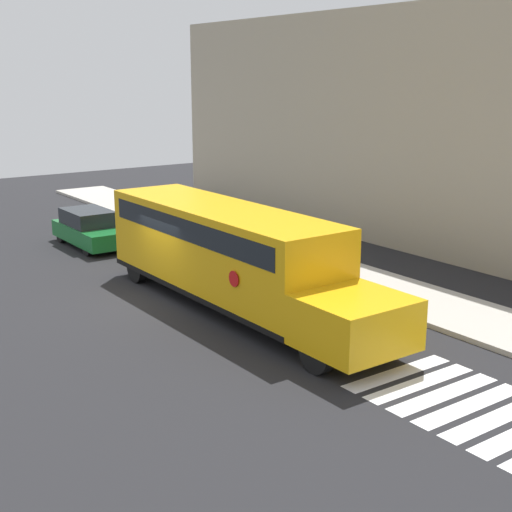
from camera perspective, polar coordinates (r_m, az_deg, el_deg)
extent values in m
plane|color=black|center=(22.77, -8.16, -3.43)|extent=(60.00, 60.00, 0.00)
cube|color=#B2ADA3|center=(26.23, 4.49, -0.76)|extent=(44.00, 3.00, 0.15)
cube|color=#9E937F|center=(30.03, 14.35, 9.83)|extent=(32.00, 4.00, 9.51)
cube|color=white|center=(17.48, 11.24, -9.17)|extent=(0.50, 3.20, 0.01)
cube|color=white|center=(17.06, 12.97, -9.88)|extent=(0.50, 3.20, 0.01)
cube|color=white|center=(16.65, 14.80, -10.62)|extent=(0.50, 3.20, 0.01)
cube|color=white|center=(16.27, 16.72, -11.38)|extent=(0.50, 3.20, 0.01)
cube|color=white|center=(15.90, 18.75, -12.16)|extent=(0.50, 3.20, 0.01)
cube|color=#EAA80F|center=(21.74, -2.86, 0.61)|extent=(9.58, 2.50, 2.58)
cube|color=#EAA80F|center=(17.43, 7.90, -5.28)|extent=(2.32, 2.50, 1.27)
cube|color=black|center=(22.06, -2.82, -2.44)|extent=(9.58, 2.54, 0.16)
cube|color=black|center=(21.58, -2.88, 2.52)|extent=(8.81, 2.53, 0.64)
cylinder|color=red|center=(18.97, -1.80, -1.84)|extent=(0.44, 0.02, 0.44)
cylinder|color=black|center=(18.43, 10.05, -6.19)|extent=(1.00, 0.30, 1.00)
cylinder|color=black|center=(17.04, 4.90, -7.76)|extent=(1.00, 0.30, 1.00)
cylinder|color=black|center=(25.56, -5.16, -0.20)|extent=(1.00, 0.30, 1.00)
cylinder|color=black|center=(24.58, -9.50, -0.93)|extent=(1.00, 0.30, 1.00)
cube|color=#196B2D|center=(30.03, -13.05, 1.77)|extent=(4.27, 1.74, 0.65)
cube|color=#1E2328|center=(30.14, -13.31, 3.04)|extent=(2.39, 1.60, 0.62)
cylinder|color=black|center=(29.12, -10.58, 1.05)|extent=(0.64, 0.22, 0.64)
cylinder|color=black|center=(28.53, -13.31, 0.64)|extent=(0.64, 0.22, 0.64)
cylinder|color=black|center=(31.64, -12.77, 2.00)|extent=(0.64, 0.22, 0.64)
cylinder|color=black|center=(31.10, -15.31, 1.63)|extent=(0.64, 0.22, 0.64)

